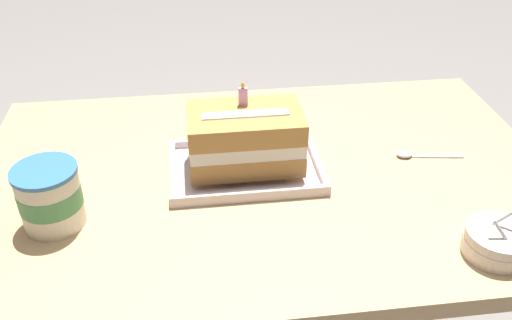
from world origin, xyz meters
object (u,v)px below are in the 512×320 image
at_px(bowl_stack, 497,242).
at_px(ice_cream_tub, 50,196).
at_px(foil_tray, 246,169).
at_px(serving_spoon_near_tray, 412,155).
at_px(birthday_cake, 245,138).

relative_size(bowl_stack, ice_cream_tub, 0.95).
relative_size(foil_tray, ice_cream_tub, 2.64).
bearing_deg(bowl_stack, serving_spoon_near_tray, 95.93).
relative_size(ice_cream_tub, serving_spoon_near_tray, 0.81).
distance_m(birthday_cake, bowl_stack, 0.51).
height_order(birthday_cake, serving_spoon_near_tray, birthday_cake).
bearing_deg(birthday_cake, bowl_stack, -36.82).
height_order(foil_tray, birthday_cake, birthday_cake).
relative_size(foil_tray, bowl_stack, 2.77).
bearing_deg(ice_cream_tub, serving_spoon_near_tray, 10.15).
distance_m(bowl_stack, serving_spoon_near_tray, 0.31).
bearing_deg(ice_cream_tub, foil_tray, 18.30).
height_order(birthday_cake, ice_cream_tub, birthday_cake).
xyz_separation_m(bowl_stack, ice_cream_tub, (-0.77, 0.18, 0.04)).
distance_m(foil_tray, birthday_cake, 0.08).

